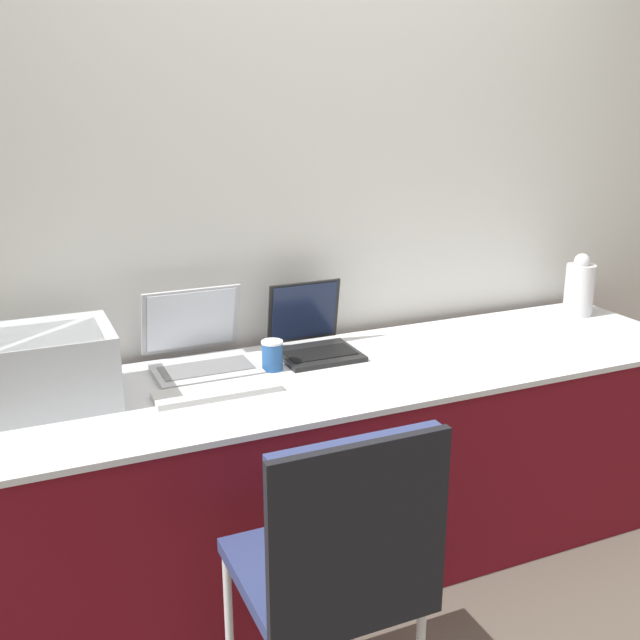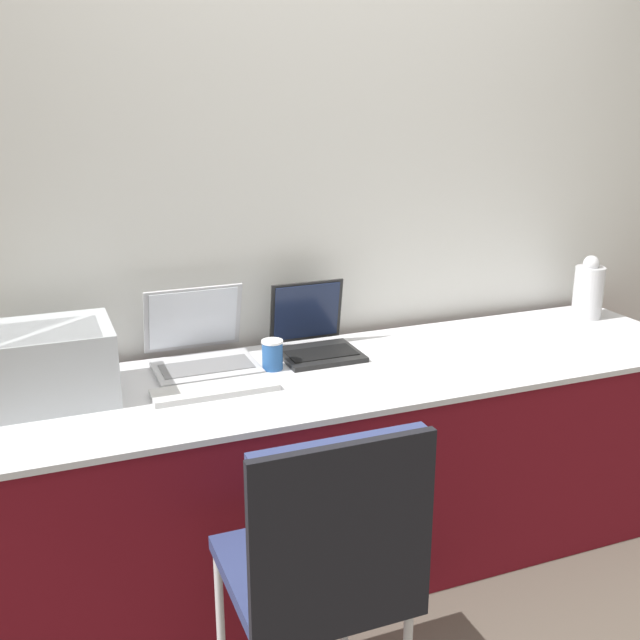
{
  "view_description": "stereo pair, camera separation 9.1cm",
  "coord_description": "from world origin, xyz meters",
  "px_view_note": "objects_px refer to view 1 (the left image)",
  "views": [
    {
      "loc": [
        -1.14,
        -1.85,
        1.67
      ],
      "look_at": [
        -0.16,
        0.38,
        0.91
      ],
      "focal_mm": 42.0,
      "sensor_mm": 36.0,
      "label": 1
    },
    {
      "loc": [
        -1.06,
        -1.89,
        1.67
      ],
      "look_at": [
        -0.16,
        0.38,
        0.91
      ],
      "focal_mm": 42.0,
      "sensor_mm": 36.0,
      "label": 2
    }
  ],
  "objects_px": {
    "laptop_left": "(200,351)",
    "external_keyboard": "(217,391)",
    "coffee_cup": "(272,355)",
    "laptop_right": "(313,338)",
    "metal_pitcher": "(579,287)",
    "printer": "(50,365)",
    "chair": "(339,556)"
  },
  "relations": [
    {
      "from": "laptop_left",
      "to": "external_keyboard",
      "type": "distance_m",
      "value": 0.28
    },
    {
      "from": "laptop_left",
      "to": "coffee_cup",
      "type": "height_order",
      "value": "laptop_left"
    },
    {
      "from": "laptop_right",
      "to": "coffee_cup",
      "type": "bearing_deg",
      "value": -152.6
    },
    {
      "from": "laptop_right",
      "to": "external_keyboard",
      "type": "distance_m",
      "value": 0.5
    },
    {
      "from": "laptop_left",
      "to": "metal_pitcher",
      "type": "xyz_separation_m",
      "value": [
        1.66,
        -0.04,
        0.06
      ]
    },
    {
      "from": "printer",
      "to": "external_keyboard",
      "type": "xyz_separation_m",
      "value": [
        0.48,
        -0.14,
        -0.12
      ]
    },
    {
      "from": "external_keyboard",
      "to": "coffee_cup",
      "type": "height_order",
      "value": "coffee_cup"
    },
    {
      "from": "external_keyboard",
      "to": "metal_pitcher",
      "type": "relative_size",
      "value": 1.5
    },
    {
      "from": "laptop_left",
      "to": "metal_pitcher",
      "type": "relative_size",
      "value": 1.31
    },
    {
      "from": "printer",
      "to": "metal_pitcher",
      "type": "xyz_separation_m",
      "value": [
        2.17,
        0.09,
        -0.01
      ]
    },
    {
      "from": "laptop_right",
      "to": "metal_pitcher",
      "type": "relative_size",
      "value": 1.05
    },
    {
      "from": "metal_pitcher",
      "to": "printer",
      "type": "bearing_deg",
      "value": -177.64
    },
    {
      "from": "external_keyboard",
      "to": "laptop_right",
      "type": "bearing_deg",
      "value": 28.62
    },
    {
      "from": "chair",
      "to": "laptop_right",
      "type": "bearing_deg",
      "value": 70.03
    },
    {
      "from": "printer",
      "to": "metal_pitcher",
      "type": "height_order",
      "value": "metal_pitcher"
    },
    {
      "from": "printer",
      "to": "metal_pitcher",
      "type": "distance_m",
      "value": 2.17
    },
    {
      "from": "printer",
      "to": "coffee_cup",
      "type": "distance_m",
      "value": 0.73
    },
    {
      "from": "laptop_left",
      "to": "chair",
      "type": "distance_m",
      "value": 1.06
    },
    {
      "from": "laptop_right",
      "to": "coffee_cup",
      "type": "height_order",
      "value": "laptop_right"
    },
    {
      "from": "metal_pitcher",
      "to": "chair",
      "type": "distance_m",
      "value": 1.91
    },
    {
      "from": "coffee_cup",
      "to": "printer",
      "type": "bearing_deg",
      "value": 179.56
    },
    {
      "from": "coffee_cup",
      "to": "metal_pitcher",
      "type": "height_order",
      "value": "metal_pitcher"
    },
    {
      "from": "metal_pitcher",
      "to": "laptop_left",
      "type": "bearing_deg",
      "value": 178.65
    },
    {
      "from": "coffee_cup",
      "to": "metal_pitcher",
      "type": "relative_size",
      "value": 0.39
    },
    {
      "from": "external_keyboard",
      "to": "chair",
      "type": "relative_size",
      "value": 0.43
    },
    {
      "from": "coffee_cup",
      "to": "metal_pitcher",
      "type": "distance_m",
      "value": 1.45
    },
    {
      "from": "printer",
      "to": "laptop_right",
      "type": "distance_m",
      "value": 0.93
    },
    {
      "from": "laptop_left",
      "to": "printer",
      "type": "bearing_deg",
      "value": -165.68
    },
    {
      "from": "coffee_cup",
      "to": "chair",
      "type": "xyz_separation_m",
      "value": [
        -0.17,
        -0.91,
        -0.19
      ]
    },
    {
      "from": "printer",
      "to": "external_keyboard",
      "type": "bearing_deg",
      "value": -16.34
    },
    {
      "from": "laptop_left",
      "to": "external_keyboard",
      "type": "relative_size",
      "value": 0.88
    },
    {
      "from": "chair",
      "to": "coffee_cup",
      "type": "bearing_deg",
      "value": 79.55
    }
  ]
}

